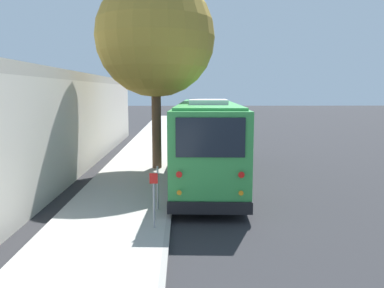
# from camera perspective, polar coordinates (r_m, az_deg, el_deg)

# --- Properties ---
(ground_plane) EXTENTS (160.00, 160.00, 0.00)m
(ground_plane) POSITION_cam_1_polar(r_m,az_deg,el_deg) (15.70, 3.29, -5.97)
(ground_plane) COLOR #28282B
(sidewalk_slab) EXTENTS (80.00, 3.32, 0.15)m
(sidewalk_slab) POSITION_cam_1_polar(r_m,az_deg,el_deg) (15.77, -9.30, -5.72)
(sidewalk_slab) COLOR #A3A099
(sidewalk_slab) RESTS_ON ground
(curb_strip) EXTENTS (80.00, 0.14, 0.15)m
(curb_strip) POSITION_cam_1_polar(r_m,az_deg,el_deg) (15.63, -2.98, -5.74)
(curb_strip) COLOR gray
(curb_strip) RESTS_ON ground
(shuttle_bus) EXTENTS (11.41, 3.04, 3.50)m
(shuttle_bus) POSITION_cam_1_polar(r_m,az_deg,el_deg) (16.08, 2.30, 1.22)
(shuttle_bus) COLOR green
(shuttle_bus) RESTS_ON ground
(parked_sedan_maroon) EXTENTS (4.33, 1.75, 1.33)m
(parked_sedan_maroon) POSITION_cam_1_polar(r_m,az_deg,el_deg) (26.97, 0.29, 1.32)
(parked_sedan_maroon) COLOR maroon
(parked_sedan_maroon) RESTS_ON ground
(parked_sedan_tan) EXTENTS (4.28, 1.98, 1.29)m
(parked_sedan_tan) POSITION_cam_1_polar(r_m,az_deg,el_deg) (32.60, -0.21, 2.47)
(parked_sedan_tan) COLOR tan
(parked_sedan_tan) RESTS_ON ground
(parked_sedan_blue) EXTENTS (4.39, 1.96, 1.33)m
(parked_sedan_blue) POSITION_cam_1_polar(r_m,az_deg,el_deg) (38.71, -0.19, 3.40)
(parked_sedan_blue) COLOR navy
(parked_sedan_blue) RESTS_ON ground
(street_tree) EXTENTS (5.47, 5.47, 9.66)m
(street_tree) POSITION_cam_1_polar(r_m,az_deg,el_deg) (18.08, -5.59, 17.00)
(street_tree) COLOR brown
(street_tree) RESTS_ON sidewalk_slab
(sign_post_near) EXTENTS (0.06, 0.22, 1.50)m
(sign_post_near) POSITION_cam_1_polar(r_m,az_deg,el_deg) (10.17, -5.82, -8.46)
(sign_post_near) COLOR gray
(sign_post_near) RESTS_ON sidewalk_slab
(sign_post_far) EXTENTS (0.06, 0.06, 1.37)m
(sign_post_far) POSITION_cam_1_polar(r_m,az_deg,el_deg) (11.72, -5.24, -6.66)
(sign_post_far) COLOR gray
(sign_post_far) RESTS_ON sidewalk_slab
(building_backdrop) EXTENTS (25.35, 8.59, 4.65)m
(building_backdrop) POSITION_cam_1_polar(r_m,az_deg,el_deg) (21.16, -26.25, 2.73)
(building_backdrop) COLOR beige
(building_backdrop) RESTS_ON ground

